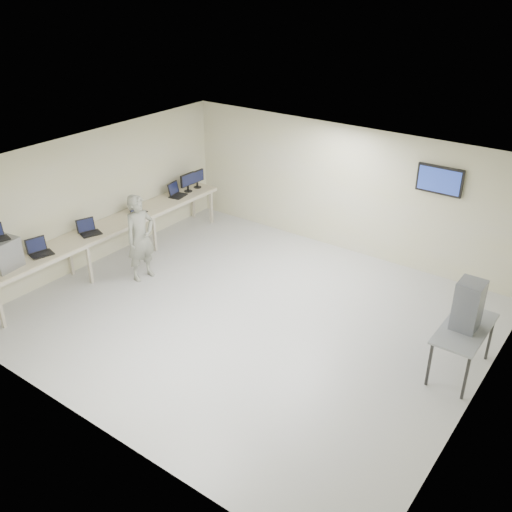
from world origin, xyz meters
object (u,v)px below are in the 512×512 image
Objects in this scene: workbench at (112,227)px; side_table at (464,331)px; soldier at (140,238)px; equipment_box at (2,254)px.

side_table is (7.19, 0.65, -0.07)m from workbench.
soldier is at bearing -173.05° from side_table.
soldier is at bearing -6.27° from workbench.
equipment_box is (-0.06, -2.42, 0.35)m from workbench.
workbench is 10.93× the size of equipment_box.
soldier is 6.27m from side_table.
equipment_box is 0.40× the size of side_table.
soldier reaches higher than side_table.
equipment_box reaches higher than side_table.
equipment_box is at bearing 162.47° from soldier.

